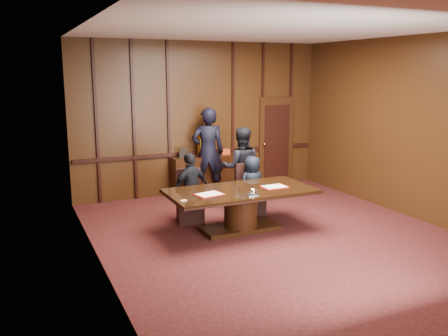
# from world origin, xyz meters

# --- Properties ---
(room) EXTENTS (7.00, 7.04, 3.50)m
(room) POSITION_xyz_m (0.07, 0.14, 1.72)
(room) COLOR black
(room) RESTS_ON ground
(sideboard) EXTENTS (1.60, 0.45, 1.54)m
(sideboard) POSITION_xyz_m (0.00, 3.26, 0.49)
(sideboard) COLOR black
(sideboard) RESTS_ON ground
(conference_table) EXTENTS (2.62, 1.32, 0.76)m
(conference_table) POSITION_xyz_m (-0.43, 0.56, 0.51)
(conference_table) COLOR black
(conference_table) RESTS_ON ground
(folder_left) EXTENTS (0.52, 0.41, 0.02)m
(folder_left) POSITION_xyz_m (-1.09, 0.45, 0.77)
(folder_left) COLOR maroon
(folder_left) RESTS_ON conference_table
(folder_right) EXTENTS (0.47, 0.34, 0.02)m
(folder_right) POSITION_xyz_m (0.20, 0.46, 0.77)
(folder_right) COLOR maroon
(folder_right) RESTS_ON conference_table
(inkstand) EXTENTS (0.20, 0.14, 0.12)m
(inkstand) POSITION_xyz_m (-0.43, 0.11, 0.81)
(inkstand) COLOR white
(inkstand) RESTS_ON conference_table
(notepad) EXTENTS (0.10, 0.07, 0.01)m
(notepad) POSITION_xyz_m (-1.62, 0.26, 0.77)
(notepad) COLOR #E5C570
(notepad) RESTS_ON conference_table
(chair_left) EXTENTS (0.57, 0.57, 0.99)m
(chair_left) POSITION_xyz_m (-1.08, 1.44, 0.29)
(chair_left) COLOR black
(chair_left) RESTS_ON ground
(chair_right) EXTENTS (0.52, 0.52, 0.99)m
(chair_right) POSITION_xyz_m (0.22, 1.44, 0.29)
(chair_right) COLOR black
(chair_right) RESTS_ON ground
(signatory_left) EXTENTS (0.85, 0.54, 1.34)m
(signatory_left) POSITION_xyz_m (-1.08, 1.36, 0.67)
(signatory_left) COLOR black
(signatory_left) RESTS_ON ground
(signatory_right) EXTENTS (0.63, 0.46, 1.19)m
(signatory_right) POSITION_xyz_m (0.22, 1.36, 0.59)
(signatory_right) COLOR black
(signatory_right) RESTS_ON ground
(witness_left) EXTENTS (0.85, 0.69, 2.03)m
(witness_left) POSITION_xyz_m (-0.00, 3.10, 1.01)
(witness_left) COLOR black
(witness_left) RESTS_ON ground
(witness_right) EXTENTS (1.00, 0.89, 1.70)m
(witness_right) POSITION_xyz_m (0.24, 1.89, 0.85)
(witness_right) COLOR black
(witness_right) RESTS_ON ground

